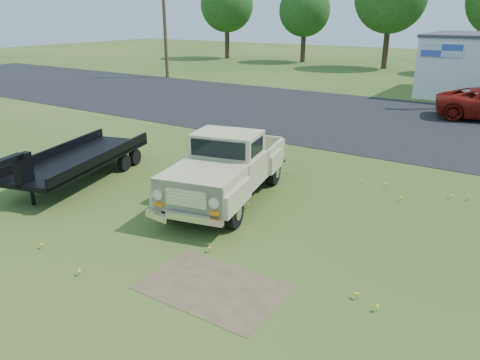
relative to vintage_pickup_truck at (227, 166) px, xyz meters
The scene contains 9 objects.
ground 1.97m from the vintage_pickup_truck, 49.58° to the right, with size 140.00×140.00×0.00m, color #2D4F19.
asphalt_lot 13.83m from the vintage_pickup_truck, 85.56° to the left, with size 90.00×14.00×0.02m, color black.
dirt_patch_a 5.08m from the vintage_pickup_truck, 58.88° to the right, with size 3.00×2.00×0.01m, color brown.
dirt_patch_b 2.66m from the vintage_pickup_truck, 112.55° to the left, with size 2.20×1.60×0.01m, color brown.
utility_pole_west 29.68m from the vintage_pickup_truck, 135.26° to the left, with size 1.60×0.30×9.00m.
treeline_a 47.48m from the vintage_pickup_truck, 124.80° to the left, with size 6.40×6.40×9.52m.
treeline_b 43.45m from the vintage_pickup_truck, 113.07° to the left, with size 5.76×5.76×8.57m.
vintage_pickup_truck is the anchor object (origin of this frame).
flatbed_trailer 5.46m from the vintage_pickup_truck, 166.22° to the right, with size 2.09×6.28×1.71m, color black, non-canonical shape.
Camera 1 is at (6.68, -9.83, 5.50)m, focal length 35.00 mm.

